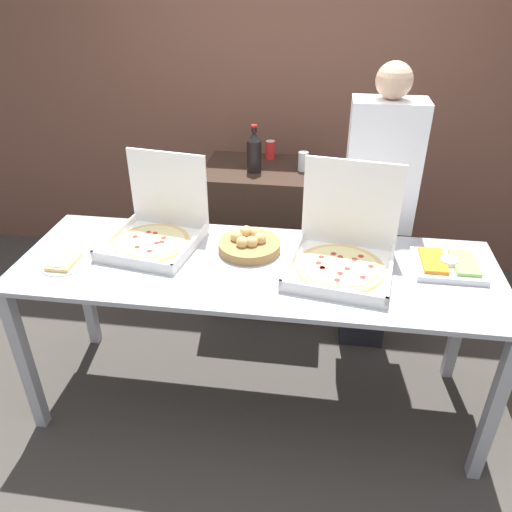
{
  "coord_description": "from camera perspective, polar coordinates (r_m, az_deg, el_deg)",
  "views": [
    {
      "loc": [
        0.29,
        -2.08,
        2.21
      ],
      "look_at": [
        0.0,
        0.0,
        0.96
      ],
      "focal_mm": 35.0,
      "sensor_mm": 36.0,
      "label": 1
    }
  ],
  "objects": [
    {
      "name": "ground_plane",
      "position": [
        3.05,
        0.0,
        -15.8
      ],
      "size": [
        16.0,
        16.0,
        0.0
      ],
      "primitive_type": "plane",
      "color": "#423D38"
    },
    {
      "name": "pizza_box_near_left",
      "position": [
        2.68,
        -11.31,
        3.03
      ],
      "size": [
        0.51,
        0.53,
        0.45
      ],
      "rotation": [
        0.0,
        0.0,
        -0.16
      ],
      "color": "white",
      "rests_on": "buffet_table"
    },
    {
      "name": "paper_plate_front_right",
      "position": [
        2.64,
        -21.11,
        -0.71
      ],
      "size": [
        0.23,
        0.23,
        0.03
      ],
      "color": "white",
      "rests_on": "buffet_table"
    },
    {
      "name": "person_guest_plaid",
      "position": [
        3.02,
        13.57,
        4.73
      ],
      "size": [
        0.4,
        0.22,
        1.78
      ],
      "rotation": [
        0.0,
        0.0,
        3.14
      ],
      "color": "black",
      "rests_on": "ground_plane"
    },
    {
      "name": "soda_can_colored",
      "position": [
        3.47,
        1.64,
        12.04
      ],
      "size": [
        0.07,
        0.07,
        0.12
      ],
      "color": "red",
      "rests_on": "sideboard_podium"
    },
    {
      "name": "bread_basket",
      "position": [
        2.58,
        -0.77,
        1.36
      ],
      "size": [
        0.32,
        0.32,
        0.1
      ],
      "color": "#9E7542",
      "rests_on": "buffet_table"
    },
    {
      "name": "brick_wall_behind",
      "position": [
        3.88,
        3.72,
        18.53
      ],
      "size": [
        10.0,
        0.06,
        2.8
      ],
      "color": "brown",
      "rests_on": "ground_plane"
    },
    {
      "name": "buffet_table",
      "position": [
        2.53,
        0.0,
        -3.1
      ],
      "size": [
        2.38,
        0.81,
        0.91
      ],
      "color": "#A8AAB2",
      "rests_on": "ground_plane"
    },
    {
      "name": "soda_bottle",
      "position": [
        3.22,
        -0.22,
        11.84
      ],
      "size": [
        0.09,
        0.09,
        0.3
      ],
      "color": "black",
      "rests_on": "sideboard_podium"
    },
    {
      "name": "veggie_tray",
      "position": [
        2.6,
        21.1,
        -0.92
      ],
      "size": [
        0.33,
        0.29,
        0.05
      ],
      "color": "white",
      "rests_on": "buffet_table"
    },
    {
      "name": "soda_can_silver",
      "position": [
        3.27,
        5.42,
        10.74
      ],
      "size": [
        0.07,
        0.07,
        0.12
      ],
      "color": "silver",
      "rests_on": "sideboard_podium"
    },
    {
      "name": "sideboard_podium",
      "position": [
        3.54,
        0.86,
        2.15
      ],
      "size": [
        0.79,
        0.58,
        1.04
      ],
      "color": "black",
      "rests_on": "ground_plane"
    },
    {
      "name": "pizza_box_far_right",
      "position": [
        2.45,
        9.88,
        0.54
      ],
      "size": [
        0.55,
        0.57,
        0.48
      ],
      "rotation": [
        0.0,
        0.0,
        -0.15
      ],
      "color": "white",
      "rests_on": "buffet_table"
    }
  ]
}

